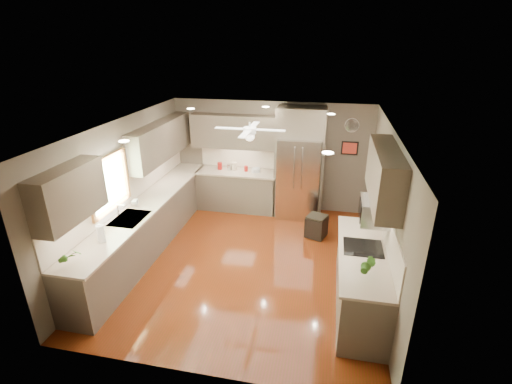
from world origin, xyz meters
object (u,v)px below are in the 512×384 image
(potted_plant_right, at_px, (368,266))
(stool, at_px, (316,226))
(bowl, at_px, (256,172))
(canister_c, at_px, (234,166))
(paper_towel, at_px, (101,233))
(canister_d, at_px, (246,169))
(potted_plant_left, at_px, (71,256))
(soap_bottle, at_px, (135,202))
(canister_b, at_px, (229,167))
(refrigerator, at_px, (299,165))
(canister_a, at_px, (220,166))
(microwave, at_px, (375,211))

(potted_plant_right, xyz_separation_m, stool, (-0.74, 2.59, -0.85))
(potted_plant_right, xyz_separation_m, bowl, (-2.20, 3.58, -0.13))
(canister_c, xyz_separation_m, paper_towel, (-1.12, -3.55, 0.05))
(canister_d, xyz_separation_m, bowl, (0.24, -0.06, -0.03))
(potted_plant_left, xyz_separation_m, potted_plant_right, (3.86, 0.56, -0.01))
(canister_c, distance_m, stool, 2.39)
(canister_d, height_order, soap_bottle, soap_bottle)
(canister_b, distance_m, soap_bottle, 2.54)
(potted_plant_left, xyz_separation_m, refrigerator, (2.65, 4.12, 0.09))
(canister_a, height_order, potted_plant_right, potted_plant_right)
(canister_c, relative_size, potted_plant_right, 0.64)
(canister_d, height_order, stool, canister_d)
(canister_a, xyz_separation_m, microwave, (3.18, -2.79, 0.46))
(canister_d, relative_size, potted_plant_left, 0.41)
(canister_b, bearing_deg, potted_plant_left, -103.80)
(refrigerator, bearing_deg, canister_a, 177.44)
(canister_a, relative_size, refrigerator, 0.07)
(soap_bottle, height_order, stool, soap_bottle)
(potted_plant_right, bearing_deg, canister_c, 126.74)
(paper_towel, bearing_deg, potted_plant_left, -91.46)
(canister_c, xyz_separation_m, canister_d, (0.29, -0.01, -0.03))
(microwave, bearing_deg, bowl, 130.20)
(soap_bottle, xyz_separation_m, microwave, (4.08, -0.51, 0.45))
(refrigerator, distance_m, stool, 1.44)
(canister_c, relative_size, soap_bottle, 1.08)
(paper_towel, bearing_deg, stool, 38.68)
(stool, height_order, paper_towel, paper_towel)
(refrigerator, bearing_deg, potted_plant_right, -71.12)
(refrigerator, relative_size, microwave, 4.45)
(bowl, distance_m, refrigerator, 1.01)
(canister_a, distance_m, soap_bottle, 2.45)
(stool, bearing_deg, canister_b, 153.52)
(canister_b, xyz_separation_m, canister_c, (0.11, 0.02, 0.02))
(canister_d, bearing_deg, stool, -31.66)
(canister_b, distance_m, canister_c, 0.11)
(canister_c, height_order, refrigerator, refrigerator)
(refrigerator, bearing_deg, bowl, 178.76)
(refrigerator, xyz_separation_m, microwave, (1.33, -2.71, 0.29))
(canister_a, height_order, stool, canister_a)
(soap_bottle, bearing_deg, canister_b, 63.29)
(potted_plant_left, distance_m, bowl, 4.47)
(canister_b, xyz_separation_m, paper_towel, (-1.01, -3.53, 0.07))
(canister_b, bearing_deg, canister_d, 0.61)
(canister_a, height_order, potted_plant_left, potted_plant_left)
(potted_plant_right, distance_m, microwave, 0.94)
(canister_b, xyz_separation_m, canister_d, (0.40, 0.00, -0.01))
(canister_b, xyz_separation_m, potted_plant_right, (2.83, -3.63, 0.08))
(refrigerator, relative_size, stool, 5.13)
(refrigerator, bearing_deg, canister_b, 177.43)
(potted_plant_left, xyz_separation_m, stool, (3.13, 3.15, -0.86))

